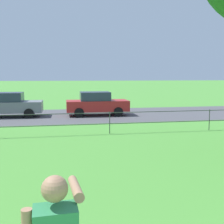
% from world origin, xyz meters
% --- Properties ---
extents(street_strip, '(80.00, 7.07, 0.01)m').
position_xyz_m(street_strip, '(0.00, 18.94, 0.00)').
color(street_strip, '#4C4C51').
rests_on(street_strip, ground).
extents(park_fence, '(33.83, 0.04, 1.00)m').
position_xyz_m(park_fence, '(-0.00, 12.59, 0.67)').
color(park_fence, '#333833').
rests_on(park_fence, ground).
extents(car_grey_center, '(4.03, 1.86, 1.54)m').
position_xyz_m(car_grey_center, '(-2.88, 18.96, 0.78)').
color(car_grey_center, slate).
rests_on(car_grey_center, ground).
extents(car_red_far_left, '(4.02, 1.85, 1.54)m').
position_xyz_m(car_red_far_left, '(2.64, 18.70, 0.78)').
color(car_red_far_left, red).
rests_on(car_red_far_left, ground).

